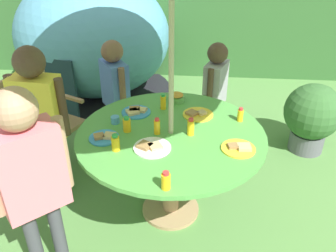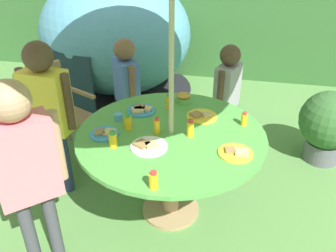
{
  "view_description": "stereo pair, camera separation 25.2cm",
  "coord_description": "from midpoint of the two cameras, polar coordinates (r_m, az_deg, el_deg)",
  "views": [
    {
      "loc": [
        0.17,
        -2.17,
        2.09
      ],
      "look_at": [
        -0.02,
        -0.01,
        0.81
      ],
      "focal_mm": 37.98,
      "sensor_mm": 36.0,
      "label": 1
    },
    {
      "loc": [
        0.41,
        -2.14,
        2.09
      ],
      "look_at": [
        -0.02,
        -0.01,
        0.81
      ],
      "focal_mm": 37.98,
      "sensor_mm": 36.0,
      "label": 2
    }
  ],
  "objects": [
    {
      "name": "ground_plane",
      "position": [
        3.02,
        2.88,
        -13.55
      ],
      "size": [
        10.0,
        10.0,
        0.02
      ],
      "primitive_type": "cube",
      "color": "#548442"
    },
    {
      "name": "hedge_backdrop",
      "position": [
        5.54,
        8.7,
        17.71
      ],
      "size": [
        9.0,
        0.7,
        1.79
      ],
      "primitive_type": "cube",
      "color": "#33602D",
      "rests_on": "ground_plane"
    },
    {
      "name": "garden_table",
      "position": [
        2.62,
        3.23,
        -3.64
      ],
      "size": [
        1.37,
        1.37,
        0.75
      ],
      "color": "tan",
      "rests_on": "ground_plane"
    },
    {
      "name": "wooden_chair",
      "position": [
        3.52,
        -15.97,
        2.53
      ],
      "size": [
        0.65,
        0.65,
        0.9
      ],
      "rotation": [
        0.0,
        0.0,
        1.14
      ],
      "color": "#93704C",
      "rests_on": "ground_plane"
    },
    {
      "name": "dome_tent",
      "position": [
        4.83,
        -6.9,
        14.43
      ],
      "size": [
        2.49,
        2.49,
        1.56
      ],
      "rotation": [
        0.0,
        0.0,
        -0.27
      ],
      "color": "teal",
      "rests_on": "ground_plane"
    },
    {
      "name": "potted_plant",
      "position": [
        3.74,
        26.16,
        0.25
      ],
      "size": [
        0.56,
        0.56,
        0.72
      ],
      "color": "#595960",
      "rests_on": "ground_plane"
    },
    {
      "name": "child_in_grey_shirt",
      "position": [
        3.41,
        11.62,
        6.09
      ],
      "size": [
        0.25,
        0.37,
        1.12
      ],
      "rotation": [
        0.0,
        0.0,
        -1.92
      ],
      "color": "#3F3F47",
      "rests_on": "ground_plane"
    },
    {
      "name": "child_in_blue_shirt",
      "position": [
        3.37,
        -4.55,
        6.88
      ],
      "size": [
        0.31,
        0.34,
        1.17
      ],
      "rotation": [
        0.0,
        0.0,
        -0.94
      ],
      "color": "brown",
      "rests_on": "ground_plane"
    },
    {
      "name": "child_in_yellow_shirt",
      "position": [
        2.87,
        -16.54,
        3.62
      ],
      "size": [
        0.45,
        0.23,
        1.34
      ],
      "rotation": [
        0.0,
        0.0,
        -0.09
      ],
      "color": "navy",
      "rests_on": "ground_plane"
    },
    {
      "name": "child_in_pink_shirt",
      "position": [
        2.17,
        -19.09,
        -5.33
      ],
      "size": [
        0.4,
        0.39,
        1.38
      ],
      "rotation": [
        0.0,
        0.0,
        0.74
      ],
      "color": "#3F3F47",
      "rests_on": "ground_plane"
    },
    {
      "name": "snack_bowl",
      "position": [
        2.98,
        4.93,
        4.45
      ],
      "size": [
        0.14,
        0.14,
        0.08
      ],
      "color": "#66B259",
      "rests_on": "garden_table"
    },
    {
      "name": "plate_center_back",
      "position": [
        2.54,
        -7.36,
        -1.25
      ],
      "size": [
        0.21,
        0.21,
        0.03
      ],
      "color": "#338CD8",
      "rests_on": "garden_table"
    },
    {
      "name": "plate_near_left",
      "position": [
        2.83,
        -1.86,
        2.54
      ],
      "size": [
        0.23,
        0.23,
        0.03
      ],
      "color": "#338CD8",
      "rests_on": "garden_table"
    },
    {
      "name": "plate_near_right",
      "position": [
        2.39,
        13.86,
        -4.27
      ],
      "size": [
        0.23,
        0.23,
        0.03
      ],
      "color": "yellow",
      "rests_on": "garden_table"
    },
    {
      "name": "plate_front_edge",
      "position": [
        2.77,
        8.0,
        1.55
      ],
      "size": [
        0.24,
        0.24,
        0.03
      ],
      "color": "yellow",
      "rests_on": "garden_table"
    },
    {
      "name": "plate_back_edge",
      "position": [
        2.39,
        -0.16,
        -3.32
      ],
      "size": [
        0.25,
        0.25,
        0.03
      ],
      "color": "white",
      "rests_on": "garden_table"
    },
    {
      "name": "juice_bottle_far_left",
      "position": [
        2.85,
        2.64,
        3.81
      ],
      "size": [
        0.05,
        0.05,
        0.13
      ],
      "color": "yellow",
      "rests_on": "garden_table"
    },
    {
      "name": "juice_bottle_far_right",
      "position": [
        2.38,
        -5.85,
        -2.28
      ],
      "size": [
        0.06,
        0.06,
        0.12
      ],
      "color": "yellow",
      "rests_on": "garden_table"
    },
    {
      "name": "juice_bottle_center_front",
      "position": [
        2.58,
        -3.67,
        0.52
      ],
      "size": [
        0.06,
        0.06,
        0.12
      ],
      "color": "yellow",
      "rests_on": "garden_table"
    },
    {
      "name": "juice_bottle_mid_left",
      "position": [
        2.71,
        14.76,
        1.01
      ],
      "size": [
        0.04,
        0.04,
        0.11
      ],
      "color": "yellow",
      "rests_on": "garden_table"
    },
    {
      "name": "juice_bottle_mid_right",
      "position": [
        2.52,
        1.08,
        -0.07
      ],
      "size": [
        0.05,
        0.05,
        0.12
      ],
      "color": "yellow",
      "rests_on": "garden_table"
    },
    {
      "name": "juice_bottle_spot_a",
      "position": [
        2.5,
        6.51,
        -0.47
      ],
      "size": [
        0.05,
        0.05,
        0.13
      ],
      "color": "yellow",
      "rests_on": "garden_table"
    },
    {
      "name": "juice_bottle_spot_b",
      "position": [
        2.03,
        1.26,
        -8.82
      ],
      "size": [
        0.05,
        0.05,
        0.12
      ],
      "color": "yellow",
      "rests_on": "garden_table"
    },
    {
      "name": "cup_near",
      "position": [
        2.71,
        -5.33,
        1.39
      ],
      "size": [
        0.06,
        0.06,
        0.06
      ],
      "primitive_type": "cylinder",
      "color": "#4C99D8",
      "rests_on": "garden_table"
    }
  ]
}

